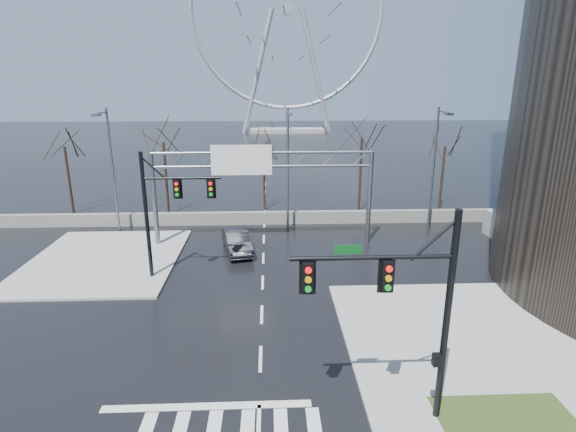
{
  "coord_description": "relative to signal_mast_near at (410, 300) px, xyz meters",
  "views": [
    {
      "loc": [
        0.49,
        -17.45,
        11.86
      ],
      "look_at": [
        1.61,
        8.91,
        4.0
      ],
      "focal_mm": 28.0,
      "sensor_mm": 36.0,
      "label": 1
    }
  ],
  "objects": [
    {
      "name": "streetlight_right",
      "position": [
        8.86,
        22.2,
        1.01
      ],
      "size": [
        0.5,
        2.55,
        10.0
      ],
      "color": "slate",
      "rests_on": "ground"
    },
    {
      "name": "ferris_wheel",
      "position": [
        -0.14,
        99.04,
        21.26
      ],
      "size": [
        45.0,
        6.0,
        50.91
      ],
      "color": "gray",
      "rests_on": "ground"
    },
    {
      "name": "sign_gantry",
      "position": [
        -5.52,
        19.0,
        0.31
      ],
      "size": [
        16.36,
        0.4,
        7.6
      ],
      "color": "slate",
      "rests_on": "ground"
    },
    {
      "name": "ground",
      "position": [
        -5.14,
        4.04,
        -4.87
      ],
      "size": [
        260.0,
        260.0,
        0.0
      ],
      "primitive_type": "plane",
      "color": "black",
      "rests_on": "ground"
    },
    {
      "name": "tree_center",
      "position": [
        -5.14,
        28.54,
        0.3
      ],
      "size": [
        3.25,
        3.25,
        6.5
      ],
      "color": "black",
      "rests_on": "ground"
    },
    {
      "name": "sidewalk_right_ext",
      "position": [
        4.86,
        6.04,
        -4.8
      ],
      "size": [
        12.0,
        10.0,
        0.15
      ],
      "primitive_type": "cube",
      "color": "gray",
      "rests_on": "ground"
    },
    {
      "name": "signal_mast_far",
      "position": [
        -11.01,
        13.0,
        -0.04
      ],
      "size": [
        4.72,
        0.41,
        8.0
      ],
      "color": "black",
      "rests_on": "ground"
    },
    {
      "name": "tree_far_left",
      "position": [
        -23.14,
        28.04,
        0.7
      ],
      "size": [
        3.5,
        3.5,
        7.0
      ],
      "color": "black",
      "rests_on": "ground"
    },
    {
      "name": "signal_mast_near",
      "position": [
        0.0,
        0.0,
        0.0
      ],
      "size": [
        5.52,
        0.41,
        8.0
      ],
      "color": "black",
      "rests_on": "ground"
    },
    {
      "name": "sidewalk_far",
      "position": [
        -16.14,
        16.04,
        -4.8
      ],
      "size": [
        10.0,
        12.0,
        0.15
      ],
      "primitive_type": "cube",
      "color": "gray",
      "rests_on": "ground"
    },
    {
      "name": "tree_left",
      "position": [
        -14.14,
        27.54,
        1.1
      ],
      "size": [
        3.75,
        3.75,
        7.5
      ],
      "color": "black",
      "rests_on": "ground"
    },
    {
      "name": "tree_right",
      "position": [
        3.86,
        27.54,
        1.34
      ],
      "size": [
        3.9,
        3.9,
        7.8
      ],
      "color": "black",
      "rests_on": "ground"
    },
    {
      "name": "tree_far_right",
      "position": [
        11.86,
        28.04,
        0.54
      ],
      "size": [
        3.4,
        3.4,
        6.8
      ],
      "color": "black",
      "rests_on": "ground"
    },
    {
      "name": "car",
      "position": [
        -7.05,
        17.46,
        -4.09
      ],
      "size": [
        2.68,
        5.02,
        1.57
      ],
      "primitive_type": "imported",
      "rotation": [
        0.0,
        0.0,
        0.22
      ],
      "color": "black",
      "rests_on": "ground"
    },
    {
      "name": "streetlight_mid",
      "position": [
        -3.14,
        22.2,
        1.01
      ],
      "size": [
        0.5,
        2.55,
        10.0
      ],
      "color": "slate",
      "rests_on": "ground"
    },
    {
      "name": "barrier_wall",
      "position": [
        -5.14,
        24.04,
        -4.32
      ],
      "size": [
        52.0,
        0.5,
        1.1
      ],
      "primitive_type": "cube",
      "color": "slate",
      "rests_on": "ground"
    },
    {
      "name": "streetlight_left",
      "position": [
        -17.14,
        22.2,
        1.01
      ],
      "size": [
        0.5,
        2.55,
        10.0
      ],
      "color": "slate",
      "rests_on": "ground"
    }
  ]
}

